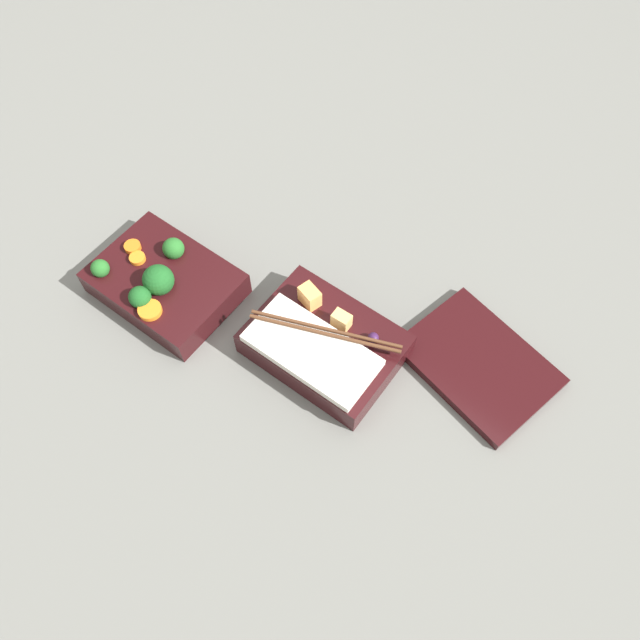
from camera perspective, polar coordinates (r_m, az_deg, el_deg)
The scene contains 4 objects.
ground_plane at distance 0.89m, azimuth -7.31°, elevation 0.15°, with size 3.00×3.00×0.00m, color slate.
bento_tray_vegetable at distance 0.92m, azimuth -14.09°, elevation 3.37°, with size 0.20×0.15×0.08m.
bento_tray_rice at distance 0.84m, azimuth 0.31°, elevation -2.22°, with size 0.20×0.14×0.07m.
bento_lid at distance 0.87m, azimuth 14.30°, elevation -3.89°, with size 0.19×0.14×0.01m, color black.
Camera 1 is at (0.36, -0.30, 0.76)m, focal length 35.00 mm.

